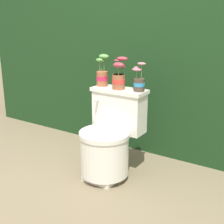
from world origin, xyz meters
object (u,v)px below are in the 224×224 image
at_px(toilet, 109,139).
at_px(potted_plant_midleft, 119,77).
at_px(potted_plant_middle, 139,81).
at_px(potted_plant_left, 102,74).

relative_size(toilet, potted_plant_midleft, 2.71).
relative_size(potted_plant_midleft, potted_plant_middle, 1.15).
bearing_deg(potted_plant_left, potted_plant_midleft, -11.69).
bearing_deg(potted_plant_midleft, potted_plant_middle, 9.25).
xyz_separation_m(toilet, potted_plant_left, (-0.19, 0.17, 0.50)).
bearing_deg(toilet, potted_plant_midleft, 86.31).
bearing_deg(potted_plant_middle, toilet, -138.37).
bearing_deg(potted_plant_left, potted_plant_middle, -1.93).
height_order(potted_plant_midleft, potted_plant_middle, potted_plant_midleft).
bearing_deg(potted_plant_midleft, potted_plant_left, 168.31).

